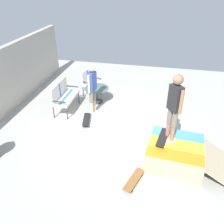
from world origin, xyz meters
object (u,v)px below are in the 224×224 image
Objects in this scene: person_watching at (92,86)px; person_skater at (174,104)px; skate_ramp at (176,153)px; skateboard_by_bench at (86,120)px; skateboard_spare at (134,180)px; patio_bench at (63,94)px; skateboard_on_ramp at (163,137)px; patio_chair_near_house at (89,80)px; patio_table at (97,92)px.

person_skater is at bearing -125.24° from person_watching.
skate_ramp is 1.27× the size of person_skater.
person_watching reaches higher than skateboard_by_bench.
skateboard_by_bench is 1.00× the size of skateboard_spare.
patio_bench is 4.13m from person_skater.
patio_bench is 3.89m from skateboard_on_ramp.
skate_ramp is at bearing -125.01° from person_watching.
skateboard_by_bench is 2.78m from skateboard_on_ramp.
patio_bench and patio_chair_near_house have the same top height.
person_skater reaches higher than skateboard_by_bench.
person_skater is (-3.12, -3.04, 0.99)m from patio_chair_near_house.
skate_ramp is at bearing -115.39° from skateboard_by_bench.
person_skater is at bearing -134.83° from patio_table.
skateboard_spare is at bearing -152.46° from patio_table.
person_skater is 2.13× the size of skateboard_by_bench.
person_watching reaches higher than patio_chair_near_house.
patio_chair_near_house is 0.70m from patio_table.
patio_bench is 1.15m from person_watching.
patio_bench is at bearing 129.89° from patio_table.
patio_bench reaches higher than patio_table.
patio_bench is 0.71× the size of person_watching.
patio_chair_near_house is (1.33, -0.55, -0.00)m from patio_bench.
skate_ramp is 0.53m from skateboard_on_ramp.
skateboard_by_bench is (1.33, 2.79, -0.20)m from skate_ramp.
skate_ramp is 1.27× the size of person_watching.
patio_chair_near_house is 1.13× the size of patio_table.
skateboard_spare is at bearing 150.69° from skateboard_on_ramp.
person_skater is at bearing -114.80° from skateboard_by_bench.
skateboard_spare is (-2.23, -1.86, 0.00)m from skateboard_by_bench.
skate_ramp is 2.70× the size of skateboard_spare.
person_watching reaches higher than skateboard_on_ramp.
skate_ramp is 4.28m from patio_bench.
skateboard_by_bench is (-0.59, 0.06, -0.95)m from person_watching.
patio_chair_near_house is 0.58× the size of person_skater.
person_watching is at bearing -172.98° from patio_table.
skateboard_by_bench is at bearing 173.99° from person_watching.
skate_ramp is at bearing -45.74° from skateboard_spare.
skateboard_on_ramp is at bearing -118.11° from patio_bench.
patio_chair_near_house is 0.58× the size of person_watching.
patio_bench is 1.39× the size of patio_table.
patio_bench is at bearing 63.50° from person_skater.
patio_bench reaches higher than skate_ramp.
patio_table is 0.51× the size of person_skater.
skateboard_on_ramp is (0.09, 0.37, 0.37)m from skate_ramp.
person_skater is at bearing -135.73° from patio_chair_near_house.
patio_chair_near_house is 1.50m from person_watching.
patio_table is 3.88m from person_skater.
patio_bench is at bearing 63.17° from skate_ramp.
person_skater reaches higher than skate_ramp.
person_skater is 3.22m from skateboard_by_bench.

